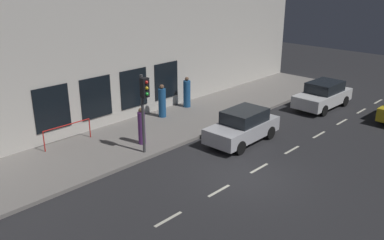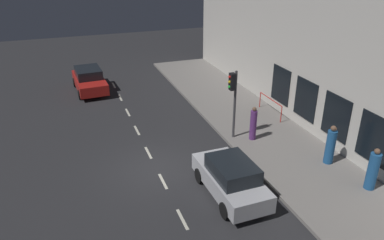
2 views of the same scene
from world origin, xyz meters
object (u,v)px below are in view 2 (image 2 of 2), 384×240
pedestrian_0 (253,124)px  pedestrian_1 (330,146)px  pedestrian_2 (373,170)px  parked_car_3 (89,80)px  traffic_light (233,92)px  parked_car_1 (231,178)px

pedestrian_0 → pedestrian_1: bearing=-42.2°
pedestrian_0 → pedestrian_2: 5.95m
pedestrian_1 → parked_car_3: bearing=-85.3°
traffic_light → pedestrian_0: bearing=-30.4°
traffic_light → pedestrian_0: (0.94, -0.55, -1.68)m
traffic_light → pedestrian_2: traffic_light is taller
parked_car_1 → parked_car_3: 14.80m
pedestrian_2 → parked_car_1: bearing=172.2°
parked_car_3 → pedestrian_0: size_ratio=2.49×
parked_car_1 → pedestrian_1: 5.18m
traffic_light → pedestrian_0: traffic_light is taller
traffic_light → parked_car_1: (-2.07, -4.30, -1.87)m
pedestrian_1 → pedestrian_2: bearing=68.0°
parked_car_3 → pedestrian_0: bearing=120.5°
pedestrian_0 → pedestrian_1: pedestrian_1 is taller
traffic_light → pedestrian_2: size_ratio=1.94×
traffic_light → parked_car_1: size_ratio=0.88×
parked_car_1 → parked_car_3: same height
pedestrian_1 → pedestrian_2: 2.24m
parked_car_1 → pedestrian_1: bearing=4.5°
pedestrian_1 → pedestrian_2: size_ratio=1.01×
pedestrian_0 → traffic_light: bearing=163.8°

